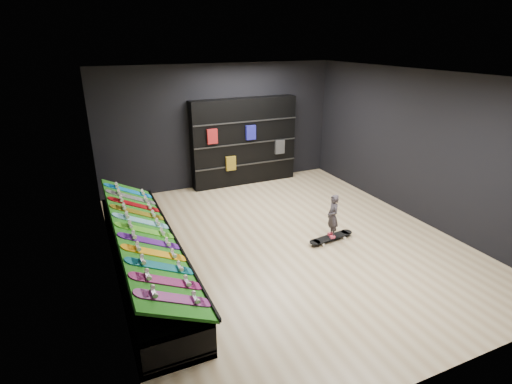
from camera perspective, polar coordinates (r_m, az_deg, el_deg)
name	(u,v)px	position (r m, az deg, el deg)	size (l,w,h in m)	color
floor	(285,241)	(7.54, 4.12, -7.04)	(6.00, 7.00, 0.01)	tan
ceiling	(290,75)	(6.66, 4.83, 16.31)	(6.00, 7.00, 0.01)	white
wall_back	(220,126)	(10.07, -5.16, 9.33)	(6.00, 0.02, 3.00)	black
wall_front	(455,261)	(4.46, 26.55, -8.84)	(6.00, 0.02, 3.00)	black
wall_left	(104,190)	(6.18, -20.85, 0.27)	(0.02, 7.00, 3.00)	black
wall_right	(418,147)	(8.75, 22.11, 6.03)	(0.02, 7.00, 3.00)	black
display_rack	(145,259)	(6.73, -15.62, -9.14)	(0.90, 4.50, 0.50)	black
turf_ramp	(145,232)	(6.52, -15.58, -5.56)	(1.00, 4.50, 0.04)	#155B0E
back_shelving	(244,142)	(10.19, -1.72, 7.19)	(2.73, 0.32, 2.18)	black
floor_skateboard	(331,239)	(7.65, 10.67, -6.58)	(0.98, 0.22, 0.09)	black
child	(332,224)	(7.52, 10.82, -4.57)	(0.19, 0.13, 0.50)	black
display_board_0	(174,298)	(4.89, -11.65, -14.63)	(0.98, 0.22, 0.09)	#2626BF
display_board_1	(167,281)	(5.20, -12.63, -12.31)	(0.98, 0.22, 0.09)	#E5198C
display_board_2	(160,266)	(5.51, -13.49, -10.26)	(0.98, 0.22, 0.09)	#0C8C99
display_board_3	(155,253)	(5.84, -14.24, -8.43)	(0.98, 0.22, 0.09)	yellow
display_board_4	(150,241)	(6.17, -14.90, -6.80)	(0.98, 0.22, 0.09)	purple
display_board_5	(146,231)	(6.51, -15.50, -5.33)	(0.98, 0.22, 0.09)	green
display_board_6	(142,221)	(6.85, -16.03, -4.01)	(0.98, 0.22, 0.09)	#0CB2E5
display_board_7	(138,212)	(7.20, -16.51, -2.81)	(0.98, 0.22, 0.09)	yellow
display_board_8	(135,205)	(7.55, -16.94, -1.73)	(0.98, 0.22, 0.09)	red
display_board_9	(132,197)	(7.90, -17.34, -0.74)	(0.98, 0.22, 0.09)	black
display_board_10	(129,191)	(8.25, -17.70, 0.17)	(0.98, 0.22, 0.09)	blue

